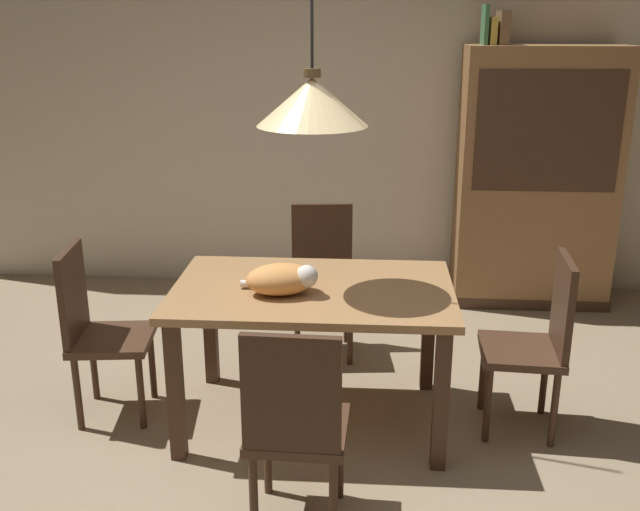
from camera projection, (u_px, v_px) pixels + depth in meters
name	position (u px, v px, depth m)	size (l,w,h in m)	color
ground	(313.00, 476.00, 3.39)	(10.00, 10.00, 0.00)	#998466
back_wall	(339.00, 98.00, 5.45)	(6.40, 0.10, 2.90)	beige
dining_table	(313.00, 306.00, 3.66)	(1.40, 0.90, 0.75)	#A87A4C
chair_left_side	(96.00, 325.00, 3.77)	(0.44, 0.44, 0.93)	#472D1E
chair_right_side	(538.00, 337.00, 3.63)	(0.43, 0.43, 0.93)	#472D1E
chair_near_front	(295.00, 422.00, 2.87)	(0.42, 0.42, 0.93)	#472D1E
chair_far_back	(322.00, 273.00, 4.54)	(0.44, 0.44, 0.93)	#472D1E
cat_sleeping	(283.00, 279.00, 3.52)	(0.40, 0.29, 0.16)	#E59951
pendant_lamp	(312.00, 101.00, 3.34)	(0.52, 0.52, 1.30)	beige
hutch_bookcase	(536.00, 184.00, 5.22)	(1.12, 0.45, 1.85)	olive
book_green_slim	(485.00, 25.00, 4.90)	(0.03, 0.20, 0.26)	#427A4C
book_yellow_short	(492.00, 31.00, 4.91)	(0.04, 0.20, 0.18)	gold
book_brown_thick	(503.00, 28.00, 4.90)	(0.06, 0.24, 0.22)	brown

